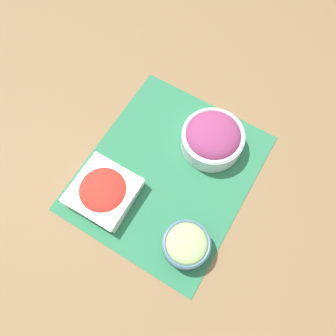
{
  "coord_description": "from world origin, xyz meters",
  "views": [
    {
      "loc": [
        0.29,
        0.17,
        0.88
      ],
      "look_at": [
        0.0,
        0.0,
        0.03
      ],
      "focal_mm": 35.0,
      "sensor_mm": 36.0,
      "label": 1
    }
  ],
  "objects": [
    {
      "name": "cucumber_bowl",
      "position": [
        0.16,
        0.15,
        0.04
      ],
      "size": [
        0.12,
        0.12,
        0.08
      ],
      "color": "slate",
      "rests_on": "placemat"
    },
    {
      "name": "tomato_bowl",
      "position": [
        0.15,
        -0.11,
        0.03
      ],
      "size": [
        0.17,
        0.17,
        0.06
      ],
      "color": "white",
      "rests_on": "placemat"
    },
    {
      "name": "onion_bowl",
      "position": [
        -0.14,
        0.06,
        0.05
      ],
      "size": [
        0.18,
        0.18,
        0.09
      ],
      "color": "silver",
      "rests_on": "placemat"
    },
    {
      "name": "ground_plane",
      "position": [
        0.0,
        0.0,
        0.0
      ],
      "size": [
        3.0,
        3.0,
        0.0
      ],
      "primitive_type": "plane",
      "color": "olive"
    },
    {
      "name": "placemat",
      "position": [
        0.0,
        0.0,
        0.0
      ],
      "size": [
        0.53,
        0.45,
        0.0
      ],
      "color": "#2D7A51",
      "rests_on": "ground_plane"
    }
  ]
}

